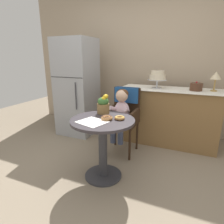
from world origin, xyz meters
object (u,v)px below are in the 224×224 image
(seated_child, at_px, (121,110))
(round_layer_cake, at_px, (196,87))
(wicker_chair, at_px, (125,110))
(cafe_table, at_px, (103,137))
(donut_front, at_px, (120,118))
(table_lamp, at_px, (216,76))
(flower_vase, at_px, (103,104))
(refrigerator, at_px, (77,88))
(donut_mid, at_px, (107,118))
(tiered_cake_stand, at_px, (157,76))

(seated_child, distance_m, round_layer_cake, 1.19)
(wicker_chair, bearing_deg, cafe_table, -91.20)
(donut_front, height_order, table_lamp, table_lamp)
(seated_child, xyz_separation_m, flower_vase, (-0.09, -0.38, 0.15))
(wicker_chair, xyz_separation_m, round_layer_cake, (0.93, 0.53, 0.32))
(wicker_chair, relative_size, table_lamp, 3.35)
(refrigerator, bearing_deg, seated_child, -25.67)
(refrigerator, bearing_deg, donut_mid, -44.82)
(donut_mid, relative_size, tiered_cake_stand, 0.43)
(wicker_chair, height_order, refrigerator, refrigerator)
(table_lamp, bearing_deg, flower_vase, -138.27)
(cafe_table, xyz_separation_m, wicker_chair, (-0.01, 0.76, 0.13))
(flower_vase, xyz_separation_m, round_layer_cake, (1.02, 1.07, 0.13))
(refrigerator, bearing_deg, round_layer_cake, 5.36)
(seated_child, xyz_separation_m, refrigerator, (-1.04, 0.50, 0.17))
(cafe_table, relative_size, table_lamp, 2.53)
(tiered_cake_stand, bearing_deg, donut_mid, -102.59)
(cafe_table, xyz_separation_m, donut_mid, (0.05, 0.01, 0.24))
(round_layer_cake, height_order, table_lamp, table_lamp)
(donut_mid, bearing_deg, donut_front, 27.97)
(cafe_table, distance_m, donut_mid, 0.24)
(round_layer_cake, xyz_separation_m, refrigerator, (-1.97, -0.18, -0.11))
(tiered_cake_stand, bearing_deg, seated_child, -116.44)
(tiered_cake_stand, bearing_deg, refrigerator, -171.81)
(wicker_chair, distance_m, donut_mid, 0.76)
(round_layer_cake, bearing_deg, wicker_chair, -150.32)
(donut_mid, height_order, refrigerator, refrigerator)
(wicker_chair, distance_m, donut_front, 0.71)
(cafe_table, distance_m, wicker_chair, 0.77)
(cafe_table, height_order, donut_mid, donut_mid)
(wicker_chair, distance_m, refrigerator, 1.12)
(seated_child, height_order, tiered_cake_stand, tiered_cake_stand)
(wicker_chair, height_order, table_lamp, table_lamp)
(donut_mid, xyz_separation_m, table_lamp, (1.11, 1.33, 0.37))
(table_lamp, bearing_deg, donut_front, -127.93)
(wicker_chair, relative_size, donut_front, 8.25)
(wicker_chair, distance_m, seated_child, 0.16)
(donut_mid, bearing_deg, cafe_table, -173.26)
(flower_vase, bearing_deg, donut_front, -28.16)
(donut_front, xyz_separation_m, table_lamp, (0.99, 1.27, 0.38))
(donut_front, bearing_deg, tiered_cake_stand, 82.37)
(wicker_chair, distance_m, tiered_cake_stand, 0.79)
(cafe_table, relative_size, donut_front, 6.23)
(flower_vase, bearing_deg, cafe_table, -66.23)
(donut_front, height_order, flower_vase, flower_vase)
(wicker_chair, bearing_deg, seated_child, -91.86)
(donut_mid, distance_m, refrigerator, 1.56)
(wicker_chair, bearing_deg, refrigerator, 159.81)
(flower_vase, relative_size, round_layer_cake, 1.30)
(tiered_cake_stand, height_order, refrigerator, refrigerator)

